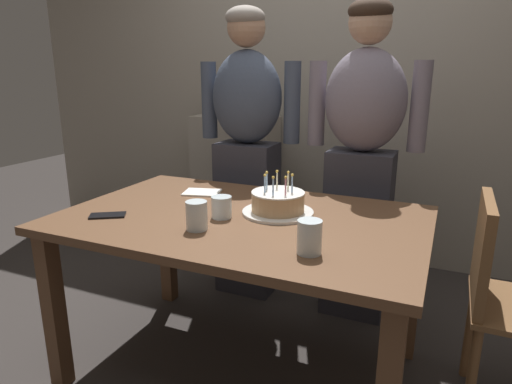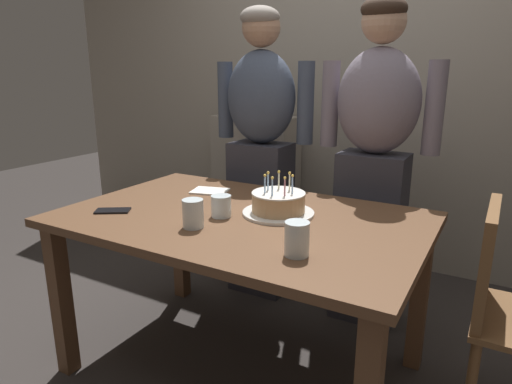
% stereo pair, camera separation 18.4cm
% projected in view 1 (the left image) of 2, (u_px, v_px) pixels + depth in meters
% --- Properties ---
extents(ground_plane, '(10.00, 10.00, 0.00)m').
position_uv_depth(ground_plane, '(243.00, 367.00, 2.06)').
color(ground_plane, '#332D2B').
extents(back_wall, '(5.20, 0.10, 2.60)m').
position_uv_depth(back_wall, '(337.00, 74.00, 3.08)').
color(back_wall, '#9E9384').
rests_on(back_wall, ground_plane).
extents(dining_table, '(1.50, 0.96, 0.74)m').
position_uv_depth(dining_table, '(241.00, 237.00, 1.89)').
color(dining_table, brown).
rests_on(dining_table, ground_plane).
extents(birthday_cake, '(0.30, 0.30, 0.18)m').
position_uv_depth(birthday_cake, '(278.00, 203.00, 1.88)').
color(birthday_cake, white).
rests_on(birthday_cake, dining_table).
extents(water_glass_near, '(0.08, 0.08, 0.11)m').
position_uv_depth(water_glass_near, '(197.00, 216.00, 1.69)').
color(water_glass_near, silver).
rests_on(water_glass_near, dining_table).
extents(water_glass_far, '(0.08, 0.08, 0.09)m').
position_uv_depth(water_glass_far, '(222.00, 207.00, 1.83)').
color(water_glass_far, silver).
rests_on(water_glass_far, dining_table).
extents(water_glass_side, '(0.08, 0.08, 0.12)m').
position_uv_depth(water_glass_side, '(309.00, 237.00, 1.47)').
color(water_glass_side, silver).
rests_on(water_glass_side, dining_table).
extents(cell_phone, '(0.16, 0.14, 0.01)m').
position_uv_depth(cell_phone, '(108.00, 215.00, 1.85)').
color(cell_phone, black).
rests_on(cell_phone, dining_table).
extents(napkin_stack, '(0.20, 0.17, 0.01)m').
position_uv_depth(napkin_stack, '(202.00, 192.00, 2.20)').
color(napkin_stack, white).
rests_on(napkin_stack, dining_table).
extents(person_man_bearded, '(0.61, 0.27, 1.66)m').
position_uv_depth(person_man_bearded, '(247.00, 151.00, 2.58)').
color(person_man_bearded, '#33333D').
rests_on(person_man_bearded, ground_plane).
extents(person_woman_cardigan, '(0.61, 0.27, 1.66)m').
position_uv_depth(person_woman_cardigan, '(361.00, 160.00, 2.32)').
color(person_woman_cardigan, '#33333D').
rests_on(person_woman_cardigan, ground_plane).
extents(dining_chair, '(0.42, 0.42, 0.87)m').
position_uv_depth(dining_chair, '(506.00, 293.00, 1.68)').
color(dining_chair, brown).
rests_on(dining_chair, ground_plane).
extents(shelf_cabinet, '(0.61, 0.30, 1.30)m').
position_uv_depth(shelf_cabinet, '(235.00, 181.00, 3.36)').
color(shelf_cabinet, '#9E9384').
rests_on(shelf_cabinet, ground_plane).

